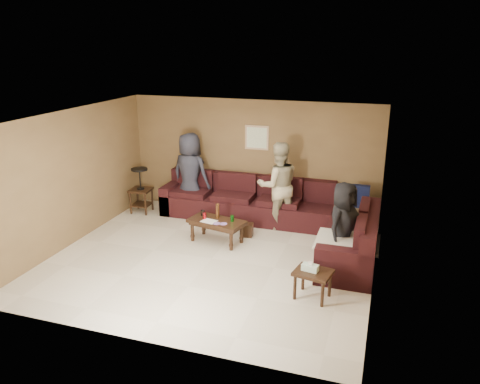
{
  "coord_description": "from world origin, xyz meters",
  "views": [
    {
      "loc": [
        2.78,
        -6.97,
        3.68
      ],
      "look_at": [
        0.25,
        0.85,
        1.0
      ],
      "focal_mm": 35.0,
      "sensor_mm": 36.0,
      "label": 1
    }
  ],
  "objects": [
    {
      "name": "room",
      "position": [
        0.0,
        0.0,
        1.66
      ],
      "size": [
        5.6,
        5.5,
        2.5
      ],
      "color": "beige",
      "rests_on": "ground"
    },
    {
      "name": "sectional_sofa",
      "position": [
        0.81,
        1.52,
        0.33
      ],
      "size": [
        4.65,
        2.9,
        0.97
      ],
      "color": "#331113",
      "rests_on": "ground"
    },
    {
      "name": "coffee_table",
      "position": [
        -0.17,
        0.71,
        0.37
      ],
      "size": [
        1.14,
        0.73,
        0.72
      ],
      "rotation": [
        0.0,
        0.0,
        -0.21
      ],
      "color": "black",
      "rests_on": "ground"
    },
    {
      "name": "end_table_left",
      "position": [
        -2.35,
        1.73,
        0.53
      ],
      "size": [
        0.47,
        0.47,
        1.01
      ],
      "rotation": [
        0.0,
        0.0,
        0.07
      ],
      "color": "black",
      "rests_on": "ground"
    },
    {
      "name": "side_table_right",
      "position": [
        1.9,
        -0.77,
        0.38
      ],
      "size": [
        0.6,
        0.53,
        0.59
      ],
      "rotation": [
        0.0,
        0.0,
        -0.19
      ],
      "color": "black",
      "rests_on": "ground"
    },
    {
      "name": "waste_bin",
      "position": [
        0.3,
        1.16,
        0.13
      ],
      "size": [
        0.24,
        0.24,
        0.26
      ],
      "primitive_type": "cube",
      "rotation": [
        0.0,
        0.0,
        0.12
      ],
      "color": "black",
      "rests_on": "ground"
    },
    {
      "name": "wall_art",
      "position": [
        0.1,
        2.48,
        1.7
      ],
      "size": [
        0.52,
        0.04,
        0.52
      ],
      "color": "tan",
      "rests_on": "ground"
    },
    {
      "name": "person_left",
      "position": [
        -1.28,
        2.04,
        0.9
      ],
      "size": [
        0.96,
        0.71,
        1.8
      ],
      "primitive_type": "imported",
      "rotation": [
        0.0,
        0.0,
        2.97
      ],
      "color": "#282B38",
      "rests_on": "ground"
    },
    {
      "name": "person_middle",
      "position": [
        0.75,
        1.82,
        0.89
      ],
      "size": [
        1.08,
        0.99,
        1.78
      ],
      "primitive_type": "imported",
      "rotation": [
        0.0,
        0.0,
        3.61
      ],
      "color": "#BAAF8A",
      "rests_on": "ground"
    },
    {
      "name": "person_right",
      "position": [
        2.19,
        0.36,
        0.75
      ],
      "size": [
        0.73,
        0.87,
        1.51
      ],
      "primitive_type": "imported",
      "rotation": [
        0.0,
        0.0,
        1.18
      ],
      "color": "black",
      "rests_on": "ground"
    }
  ]
}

